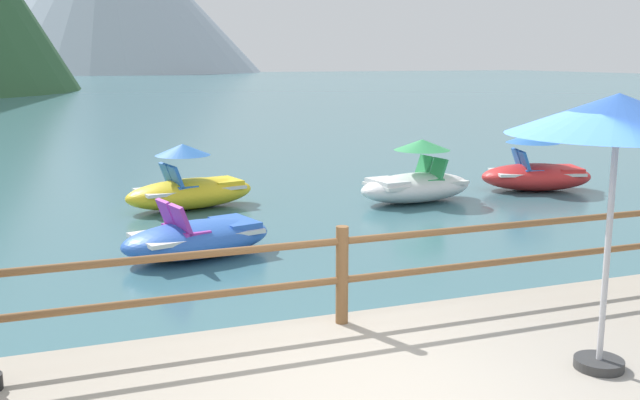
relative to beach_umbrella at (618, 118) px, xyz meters
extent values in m
plane|color=#3D6B75|center=(-1.57, 40.17, -2.45)|extent=(200.00, 200.00, 0.00)
cylinder|color=brown|center=(-1.57, 1.72, -1.57)|extent=(0.12, 0.12, 0.95)
cylinder|color=brown|center=(-1.57, 1.72, -1.24)|extent=(23.80, 0.07, 0.07)
cylinder|color=brown|center=(-1.57, 1.72, -1.62)|extent=(23.80, 0.07, 0.07)
cylinder|color=#B2B2B7|center=(0.00, 0.00, -1.05)|extent=(0.05, 0.05, 2.00)
cone|color=blue|center=(0.00, 0.00, 0.03)|extent=(1.70, 1.70, 0.32)
cylinder|color=#333333|center=(0.00, 0.00, -2.01)|extent=(0.40, 0.40, 0.08)
ellipsoid|color=yellow|center=(-1.53, 9.61, -2.16)|extent=(2.76, 1.62, 0.58)
cube|color=silver|center=(-1.53, 9.61, -2.05)|extent=(2.16, 1.31, 0.06)
cube|color=blue|center=(-1.68, 9.36, -1.98)|extent=(0.47, 0.47, 0.08)
cube|color=blue|center=(-1.85, 9.32, -1.76)|extent=(0.28, 0.43, 0.43)
cube|color=blue|center=(-1.77, 9.79, -1.98)|extent=(0.47, 0.47, 0.08)
cube|color=blue|center=(-1.94, 9.76, -1.76)|extent=(0.28, 0.43, 0.43)
cube|color=yellow|center=(-0.84, 9.76, -1.99)|extent=(0.71, 0.88, 0.12)
cone|color=blue|center=(-1.66, 9.59, -1.28)|extent=(1.26, 1.26, 0.22)
ellipsoid|color=red|center=(6.04, 8.90, -2.15)|extent=(2.70, 1.91, 0.59)
cube|color=silver|center=(6.04, 8.90, -2.05)|extent=(2.12, 1.54, 0.06)
cube|color=blue|center=(5.79, 8.72, -1.98)|extent=(0.50, 0.50, 0.08)
cube|color=blue|center=(5.62, 8.77, -1.76)|extent=(0.32, 0.44, 0.43)
cube|color=blue|center=(5.94, 9.18, -1.98)|extent=(0.50, 0.50, 0.08)
cube|color=blue|center=(5.77, 9.24, -1.76)|extent=(0.32, 0.44, 0.43)
cube|color=red|center=(6.68, 8.69, -1.99)|extent=(0.77, 0.98, 0.12)
cone|color=blue|center=(5.92, 8.93, -1.28)|extent=(1.47, 1.47, 0.22)
ellipsoid|color=white|center=(2.91, 8.65, -2.15)|extent=(2.67, 1.53, 0.58)
cube|color=silver|center=(2.91, 8.65, -2.05)|extent=(2.09, 1.24, 0.06)
cube|color=#339956|center=(3.06, 8.92, -1.98)|extent=(0.45, 0.45, 0.08)
cube|color=#339956|center=(3.24, 8.94, -1.76)|extent=(0.26, 0.42, 0.43)
cube|color=#339956|center=(3.13, 8.44, -1.98)|extent=(0.45, 0.45, 0.08)
cube|color=#339956|center=(3.31, 8.46, -1.76)|extent=(0.26, 0.42, 0.43)
cube|color=white|center=(2.22, 8.56, -1.99)|extent=(0.67, 0.91, 0.12)
cone|color=#339956|center=(3.03, 8.67, -1.28)|extent=(1.29, 1.29, 0.22)
ellipsoid|color=blue|center=(-2.11, 6.06, -2.18)|extent=(2.53, 1.71, 0.52)
cube|color=silver|center=(-2.11, 6.06, -2.09)|extent=(1.99, 1.38, 0.06)
cube|color=purple|center=(-2.22, 5.78, -2.02)|extent=(0.49, 0.49, 0.08)
cube|color=purple|center=(-2.40, 5.74, -1.80)|extent=(0.30, 0.44, 0.43)
cube|color=purple|center=(-2.34, 6.24, -2.02)|extent=(0.49, 0.49, 0.08)
cube|color=purple|center=(-2.51, 6.20, -1.80)|extent=(0.30, 0.44, 0.43)
cube|color=blue|center=(-1.50, 6.21, -2.03)|extent=(0.70, 0.93, 0.12)
camera|label=1|loc=(-4.13, -4.49, 0.46)|focal=41.28mm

